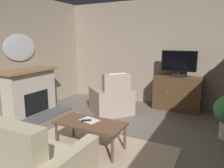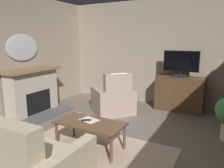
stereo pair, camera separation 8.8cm
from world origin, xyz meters
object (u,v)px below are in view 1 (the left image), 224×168
tv_remote (86,121)px  sofa_floral (22,165)px  folded_newspaper (89,120)px  armchair_angled_to_table (112,100)px  coffee_table (90,125)px  television (179,63)px  fireplace (31,93)px  cat (79,118)px  wall_mirror_oval (20,48)px  tv_cabinet (177,94)px

tv_remote → sofa_floral: size_ratio=0.11×
folded_newspaper → armchair_angled_to_table: 1.73m
coffee_table → folded_newspaper: 0.10m
sofa_floral → television: bearing=74.7°
fireplace → tv_remote: 2.23m
folded_newspaper → armchair_angled_to_table: (-0.43, 1.67, -0.14)m
fireplace → coffee_table: 2.31m
tv_remote → cat: bearing=-83.6°
fireplace → wall_mirror_oval: size_ratio=1.64×
tv_cabinet → coffee_table: 2.88m
folded_newspaper → tv_remote: bearing=-102.8°
tv_remote → tv_cabinet: bearing=-145.0°
coffee_table → armchair_angled_to_table: 1.81m
tv_remote → armchair_angled_to_table: bearing=-112.3°
television → sofa_floral: (-1.06, -3.89, -0.89)m
folded_newspaper → armchair_angled_to_table: armchair_angled_to_table is taller
coffee_table → sofa_floral: bearing=-98.4°
wall_mirror_oval → television: bearing=29.8°
tv_remote → sofa_floral: bearing=50.1°
tv_remote → armchair_angled_to_table: (-0.40, 1.73, -0.15)m
sofa_floral → armchair_angled_to_table: 2.96m
folded_newspaper → sofa_floral: (-0.12, -1.27, -0.14)m
folded_newspaper → cat: 1.18m
tv_cabinet → tv_remote: 2.89m
cat → tv_remote: bearing=-48.2°
television → armchair_angled_to_table: bearing=-145.4°
sofa_floral → armchair_angled_to_table: armchair_angled_to_table is taller
folded_newspaper → sofa_floral: 1.29m
coffee_table → sofa_floral: size_ratio=0.75×
wall_mirror_oval → tv_remote: bearing=-18.4°
folded_newspaper → armchair_angled_to_table: size_ratio=0.24×
wall_mirror_oval → tv_cabinet: bearing=30.5°
television → armchair_angled_to_table: television is taller
television → folded_newspaper: bearing=-109.7°
tv_remote → folded_newspaper: 0.06m
fireplace → cat: bearing=3.3°
fireplace → tv_cabinet: 3.63m
television → coffee_table: television is taller
television → tv_cabinet: bearing=90.0°
fireplace → tv_remote: fireplace is taller
wall_mirror_oval → armchair_angled_to_table: (1.94, 0.95, -1.27)m
tv_remote → armchair_angled_to_table: armchair_angled_to_table is taller
cat → wall_mirror_oval: bearing=-177.3°
tv_cabinet → tv_remote: tv_cabinet is taller
armchair_angled_to_table → tv_cabinet: bearing=36.1°
coffee_table → cat: size_ratio=1.62×
wall_mirror_oval → tv_remote: wall_mirror_oval is taller
television → folded_newspaper: 2.88m
tv_cabinet → fireplace: bearing=-147.5°
coffee_table → sofa_floral: (-0.18, -1.21, -0.08)m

